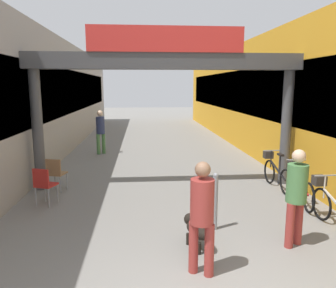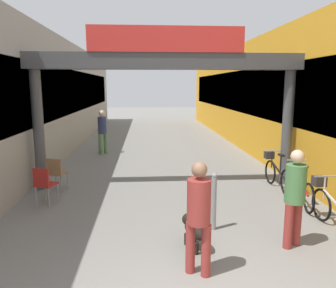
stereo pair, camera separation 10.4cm
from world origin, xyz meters
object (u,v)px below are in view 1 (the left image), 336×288
Objects in this scene: pedestrian_with_dog at (202,211)px; bollard_post_metal at (215,201)px; cafe_chair_wood_farther at (56,172)px; pedestrian_carrying_crate at (100,129)px; bicycle_black_farthest at (276,172)px; dog_on_leash at (196,229)px; cafe_chair_red_nearer at (44,183)px; pedestrian_companion at (296,192)px; bicycle_red_third at (299,185)px; bicycle_silver_second at (334,206)px.

bollard_post_metal is (0.54, 1.49, -0.40)m from pedestrian_with_dog.
cafe_chair_wood_farther is (-3.60, 2.55, -0.03)m from bollard_post_metal.
bicycle_black_farthest is at bearing -43.26° from pedestrian_carrying_crate.
dog_on_leash is 0.83× the size of cafe_chair_wood_farther.
pedestrian_carrying_crate reaches higher than cafe_chair_wood_farther.
pedestrian_carrying_crate is at bearing 84.18° from cafe_chair_red_nearer.
bicycle_red_third is (1.10, 2.04, -0.53)m from pedestrian_companion.
bollard_post_metal reaches higher than cafe_chair_red_nearer.
cafe_chair_wood_farther is at bearing 155.49° from bicycle_silver_second.
pedestrian_carrying_crate is 9.22m from bicycle_silver_second.
bicycle_black_farthest is at bearing 93.98° from bicycle_red_third.
pedestrian_with_dog reaches higher than cafe_chair_red_nearer.
cafe_chair_wood_farther is at bearing 144.64° from bollard_post_metal.
cafe_chair_red_nearer is (-3.61, 1.55, -0.03)m from bollard_post_metal.
pedestrian_with_dog reaches higher than bollard_post_metal.
pedestrian_carrying_crate is at bearing 131.07° from bicycle_red_third.
cafe_chair_wood_farther is (-5.89, 2.69, 0.10)m from bicycle_silver_second.
pedestrian_with_dog reaches higher than bicycle_silver_second.
bicycle_red_third is 5.92m from cafe_chair_red_nearer.
bicycle_red_third is 1.89× the size of cafe_chair_wood_farther.
dog_on_leash is at bearing -144.90° from bicycle_red_third.
dog_on_leash is 2.82m from bicycle_silver_second.
cafe_chair_wood_farther is (-5.82, 0.09, 0.10)m from bicycle_black_farthest.
cafe_chair_red_nearer is 1.00× the size of cafe_chair_wood_farther.
pedestrian_carrying_crate is at bearing 107.51° from dog_on_leash.
pedestrian_with_dog is at bearing -109.91° from bollard_post_metal.
pedestrian_with_dog is 1.89m from pedestrian_companion.
pedestrian_companion is 1.36m from bicycle_silver_second.
bicycle_black_farthest reaches higher than dog_on_leash.
bicycle_red_third is 1.89× the size of cafe_chair_red_nearer.
bollard_post_metal is (3.01, -7.39, -0.45)m from pedestrian_carrying_crate.
pedestrian_with_dog is 2.28× the size of dog_on_leash.
bollard_post_metal is (-2.30, -1.28, 0.13)m from bicycle_red_third.
bicycle_red_third is at bearing -2.62° from cafe_chair_red_nearer.
bicycle_silver_second reaches higher than dog_on_leash.
pedestrian_companion is at bearing 22.62° from pedestrian_with_dog.
bicycle_red_third is 6.04m from cafe_chair_wood_farther.
bicycle_black_farthest is (1.02, 3.22, -0.53)m from pedestrian_companion.
pedestrian_carrying_crate is at bearing 125.20° from bicycle_silver_second.
bollard_post_metal is 1.25× the size of cafe_chair_red_nearer.
cafe_chair_wood_farther is (0.01, 1.00, 0.00)m from cafe_chair_red_nearer.
cafe_chair_wood_farther is (-4.80, 3.31, -0.43)m from pedestrian_companion.
bicycle_red_third is (2.78, 1.95, 0.11)m from dog_on_leash.
cafe_chair_red_nearer is at bearing -90.52° from cafe_chair_wood_farther.
pedestrian_companion is 2.29× the size of dog_on_leash.
pedestrian_companion is 1.48m from bollard_post_metal.
bicycle_silver_second reaches higher than cafe_chair_wood_farther.
bollard_post_metal is (0.47, 0.67, 0.24)m from dog_on_leash.
bollard_post_metal is (-2.29, 0.13, 0.13)m from bicycle_silver_second.
bicycle_black_farthest is 1.90× the size of cafe_chair_wood_farther.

